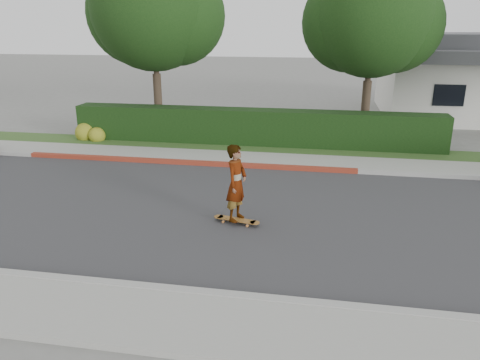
{
  "coord_description": "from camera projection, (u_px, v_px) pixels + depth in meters",
  "views": [
    {
      "loc": [
        -0.29,
        -11.33,
        4.8
      ],
      "look_at": [
        -2.26,
        -0.21,
        1.0
      ],
      "focal_mm": 35.0,
      "sensor_mm": 36.0,
      "label": 1
    }
  ],
  "objects": [
    {
      "name": "ground",
      "position": [
        327.0,
        219.0,
        12.06
      ],
      "size": [
        120.0,
        120.0,
        0.0
      ],
      "primitive_type": "plane",
      "color": "slate",
      "rests_on": "ground"
    },
    {
      "name": "road",
      "position": [
        327.0,
        219.0,
        12.06
      ],
      "size": [
        60.0,
        8.0,
        0.01
      ],
      "primitive_type": "cube",
      "color": "#2D2D30",
      "rests_on": "ground"
    },
    {
      "name": "curb_near",
      "position": [
        328.0,
        306.0,
        8.21
      ],
      "size": [
        60.0,
        0.2,
        0.15
      ],
      "primitive_type": "cube",
      "color": "#9E9E99",
      "rests_on": "ground"
    },
    {
      "name": "sidewalk_near",
      "position": [
        328.0,
        340.0,
        7.37
      ],
      "size": [
        60.0,
        1.6,
        0.12
      ],
      "primitive_type": "cube",
      "color": "gray",
      "rests_on": "ground"
    },
    {
      "name": "curb_far",
      "position": [
        328.0,
        170.0,
        15.86
      ],
      "size": [
        60.0,
        0.2,
        0.15
      ],
      "primitive_type": "cube",
      "color": "#9E9E99",
      "rests_on": "ground"
    },
    {
      "name": "curb_red_section",
      "position": [
        186.0,
        162.0,
        16.69
      ],
      "size": [
        12.0,
        0.21,
        0.15
      ],
      "primitive_type": "cube",
      "color": "maroon",
      "rests_on": "ground"
    },
    {
      "name": "sidewalk_far",
      "position": [
        328.0,
        163.0,
        16.71
      ],
      "size": [
        60.0,
        1.6,
        0.12
      ],
      "primitive_type": "cube",
      "color": "gray",
      "rests_on": "ground"
    },
    {
      "name": "planting_strip",
      "position": [
        327.0,
        152.0,
        18.2
      ],
      "size": [
        60.0,
        1.6,
        0.1
      ],
      "primitive_type": "cube",
      "color": "#2D4C1E",
      "rests_on": "ground"
    },
    {
      "name": "hedge",
      "position": [
        254.0,
        128.0,
        19.04
      ],
      "size": [
        15.0,
        1.0,
        1.5
      ],
      "primitive_type": "cube",
      "color": "black",
      "rests_on": "ground"
    },
    {
      "name": "flowering_shrub",
      "position": [
        89.0,
        134.0,
        19.9
      ],
      "size": [
        1.4,
        1.0,
        0.9
      ],
      "color": "#2D4C19",
      "rests_on": "ground"
    },
    {
      "name": "tree_left",
      "position": [
        154.0,
        11.0,
        19.73
      ],
      "size": [
        5.99,
        5.21,
        8.0
      ],
      "color": "#33261C",
      "rests_on": "ground"
    },
    {
      "name": "tree_center",
      "position": [
        372.0,
        20.0,
        18.83
      ],
      "size": [
        5.66,
        4.84,
        7.44
      ],
      "color": "#33261C",
      "rests_on": "ground"
    },
    {
      "name": "skateboard",
      "position": [
        237.0,
        220.0,
        11.74
      ],
      "size": [
        1.24,
        0.49,
        0.11
      ],
      "rotation": [
        0.0,
        0.0,
        -0.21
      ],
      "color": "#E98C40",
      "rests_on": "ground"
    },
    {
      "name": "skateboarder",
      "position": [
        236.0,
        183.0,
        11.43
      ],
      "size": [
        0.64,
        0.8,
        1.93
      ],
      "primitive_type": "imported",
      "rotation": [
        0.0,
        0.0,
        1.29
      ],
      "color": "white",
      "rests_on": "skateboard"
    }
  ]
}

